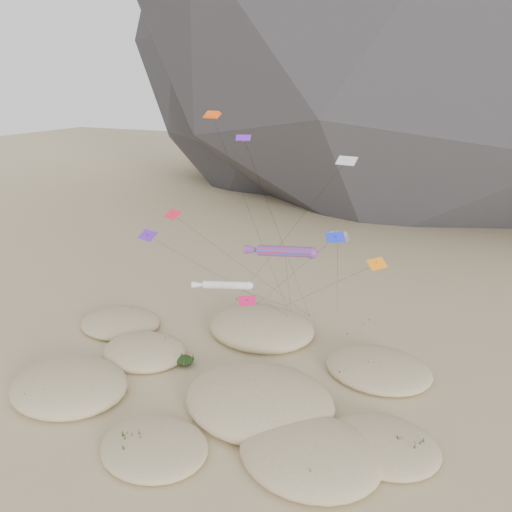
% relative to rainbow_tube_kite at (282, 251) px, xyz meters
% --- Properties ---
extents(ground, '(500.00, 500.00, 0.00)m').
position_rel_rainbow_tube_kite_xyz_m(ground, '(-1.90, -13.33, -13.59)').
color(ground, '#CCB789').
rests_on(ground, ground).
extents(dunes, '(49.39, 35.78, 3.94)m').
position_rel_rainbow_tube_kite_xyz_m(dunes, '(-2.58, -8.86, -12.87)').
color(dunes, '#CCB789').
rests_on(dunes, ground).
extents(dune_grass, '(44.10, 26.75, 1.51)m').
position_rel_rainbow_tube_kite_xyz_m(dune_grass, '(-2.63, -9.30, -12.73)').
color(dune_grass, black).
rests_on(dune_grass, ground).
extents(kite_stakes, '(20.69, 6.14, 0.30)m').
position_rel_rainbow_tube_kite_xyz_m(kite_stakes, '(-0.20, 11.02, -13.44)').
color(kite_stakes, '#3F2D1E').
rests_on(kite_stakes, ground).
extents(rainbow_tube_kite, '(9.26, 9.90, 14.61)m').
position_rel_rainbow_tube_kite_xyz_m(rainbow_tube_kite, '(0.00, 0.00, 0.00)').
color(rainbow_tube_kite, red).
rests_on(rainbow_tube_kite, ground).
extents(white_tube_kite, '(8.77, 16.76, 10.18)m').
position_rel_rainbow_tube_kite_xyz_m(white_tube_kite, '(-6.19, -3.18, -4.17)').
color(white_tube_kite, silver).
rests_on(white_tube_kite, ground).
extents(orange_parafoil, '(7.43, 11.28, 29.24)m').
position_rel_rainbow_tube_kite_xyz_m(orange_parafoil, '(-8.97, 0.48, 14.72)').
color(orange_parafoil, '#FF550D').
rests_on(orange_parafoil, ground).
extents(multi_parafoil, '(4.95, 17.08, 17.25)m').
position_rel_rainbow_tube_kite_xyz_m(multi_parafoil, '(6.95, -1.43, 3.00)').
color(multi_parafoil, red).
rests_on(multi_parafoil, ground).
extents(delta_kites, '(30.53, 20.99, 27.06)m').
position_rel_rainbow_tube_kite_xyz_m(delta_kites, '(-1.99, -2.51, 2.96)').
color(delta_kites, '#192BD4').
rests_on(delta_kites, ground).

